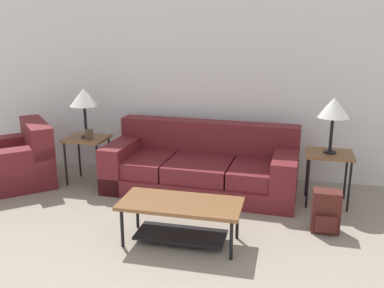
# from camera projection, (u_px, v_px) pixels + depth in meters

# --- Properties ---
(wall_back) EXTENTS (8.76, 0.06, 2.60)m
(wall_back) POSITION_uv_depth(u_px,v_px,m) (215.00, 81.00, 5.73)
(wall_back) COLOR white
(wall_back) RESTS_ON ground_plane
(couch) EXTENTS (2.38, 1.09, 0.82)m
(couch) POSITION_uv_depth(u_px,v_px,m) (202.00, 168.00, 5.39)
(couch) COLOR maroon
(couch) RESTS_ON ground_plane
(armchair) EXTENTS (1.41, 1.41, 0.80)m
(armchair) POSITION_uv_depth(u_px,v_px,m) (13.00, 163.00, 5.58)
(armchair) COLOR maroon
(armchair) RESTS_ON ground_plane
(coffee_table) EXTENTS (1.15, 0.53, 0.42)m
(coffee_table) POSITION_uv_depth(u_px,v_px,m) (181.00, 213.00, 4.05)
(coffee_table) COLOR brown
(coffee_table) RESTS_ON ground_plane
(side_table_left) EXTENTS (0.53, 0.45, 0.62)m
(side_table_left) POSITION_uv_depth(u_px,v_px,m) (87.00, 143.00, 5.56)
(side_table_left) COLOR brown
(side_table_left) RESTS_ON ground_plane
(side_table_right) EXTENTS (0.53, 0.45, 0.62)m
(side_table_right) POSITION_uv_depth(u_px,v_px,m) (329.00, 159.00, 4.89)
(side_table_right) COLOR brown
(side_table_right) RESTS_ON ground_plane
(table_lamp_left) EXTENTS (0.36, 0.36, 0.64)m
(table_lamp_left) POSITION_uv_depth(u_px,v_px,m) (84.00, 98.00, 5.40)
(table_lamp_left) COLOR black
(table_lamp_left) RESTS_ON side_table_left
(table_lamp_right) EXTENTS (0.36, 0.36, 0.64)m
(table_lamp_right) POSITION_uv_depth(u_px,v_px,m) (334.00, 109.00, 4.73)
(table_lamp_right) COLOR black
(table_lamp_right) RESTS_ON side_table_right
(backpack) EXTENTS (0.28, 0.26, 0.43)m
(backpack) POSITION_uv_depth(u_px,v_px,m) (326.00, 212.00, 4.29)
(backpack) COLOR #4C1E19
(backpack) RESTS_ON ground_plane
(picture_frame) EXTENTS (0.10, 0.04, 0.13)m
(picture_frame) POSITION_uv_depth(u_px,v_px,m) (89.00, 134.00, 5.44)
(picture_frame) COLOR #4C3828
(picture_frame) RESTS_ON side_table_left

